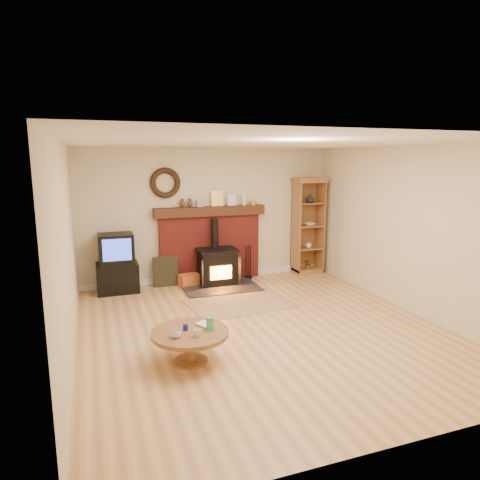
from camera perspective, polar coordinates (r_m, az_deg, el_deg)
name	(u,v)px	position (r m, az deg, el deg)	size (l,w,h in m)	color
ground	(261,328)	(6.26, 2.84, -11.69)	(5.50, 5.50, 0.00)	#B2804A
room_shell	(258,209)	(5.91, 2.48, 4.21)	(5.02, 5.52, 2.61)	beige
chimney_breast	(210,241)	(8.46, -3.97, -0.08)	(2.20, 0.22, 1.78)	maroon
wood_stove	(218,268)	(8.20, -3.00, -3.73)	(1.40, 1.00, 1.26)	black
area_rug	(239,303)	(7.26, -0.09, -8.39)	(1.68, 1.15, 0.01)	brown
tv_unit	(117,264)	(8.04, -16.09, -3.14)	(0.74, 0.53, 1.08)	black
curio_cabinet	(307,226)	(9.10, 8.98, 1.88)	(0.64, 0.47, 2.01)	brown
firelog_box	(189,280)	(8.25, -6.82, -5.32)	(0.37, 0.23, 0.23)	gold
leaning_painting	(166,271)	(8.27, -9.86, -4.14)	(0.47, 0.03, 0.57)	black
fire_tools	(248,272)	(8.68, 1.10, -4.31)	(0.16, 0.16, 0.70)	black
coffee_table	(190,337)	(5.20, -6.63, -12.73)	(0.92, 0.92, 0.55)	brown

